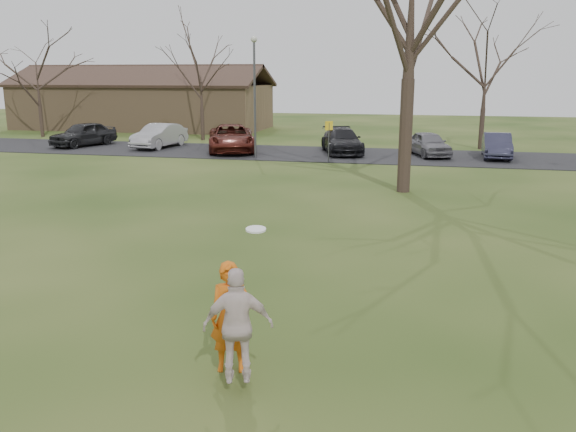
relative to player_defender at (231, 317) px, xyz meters
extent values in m
plane|color=#1E380F|center=(0.00, -0.17, -0.85)|extent=(120.00, 120.00, 0.00)
cube|color=black|center=(0.00, 24.83, -0.83)|extent=(62.00, 6.50, 0.04)
imported|color=#CD5910|center=(0.00, 0.00, 0.00)|extent=(0.70, 0.55, 1.70)
imported|color=black|center=(-17.86, 25.18, -0.07)|extent=(2.99, 4.64, 1.47)
imported|color=#A19FA5|center=(-12.91, 25.43, -0.10)|extent=(2.06, 4.49, 1.43)
imported|color=#511A13|center=(-8.08, 24.64, -0.04)|extent=(4.24, 6.04, 1.53)
imported|color=black|center=(-1.80, 25.28, -0.12)|extent=(3.21, 5.09, 1.38)
imported|color=slate|center=(2.95, 25.22, -0.15)|extent=(2.75, 4.14, 1.31)
imported|color=#2D2D43|center=(6.46, 25.20, -0.16)|extent=(1.52, 3.98, 1.30)
imported|color=silver|center=(0.31, -0.62, 0.16)|extent=(1.04, 0.67, 1.64)
cylinder|color=white|center=(0.56, -0.54, 1.52)|extent=(0.27, 0.27, 0.06)
cube|color=#8C6D4C|center=(-20.00, 37.83, 0.90)|extent=(20.00, 8.00, 3.50)
cube|color=#33231C|center=(-20.00, 35.78, 3.40)|extent=(20.60, 4.40, 1.78)
cube|color=#33231C|center=(-20.00, 39.88, 3.40)|extent=(20.60, 4.40, 1.78)
cube|color=#38281E|center=(-20.00, 37.83, 4.10)|extent=(20.60, 0.45, 0.20)
cylinder|color=#47474C|center=(-6.00, 22.33, 2.15)|extent=(0.12, 0.12, 6.00)
sphere|color=beige|center=(-6.00, 22.33, 5.25)|extent=(0.34, 0.34, 0.34)
cylinder|color=#47474C|center=(-2.00, 21.83, 0.15)|extent=(0.06, 0.06, 2.00)
cube|color=yellow|center=(-2.00, 21.83, 1.00)|extent=(0.35, 0.35, 0.45)
camera|label=1|loc=(2.66, -7.80, 3.51)|focal=36.95mm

